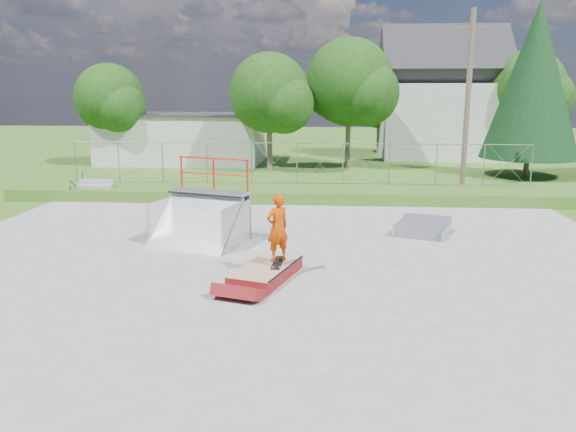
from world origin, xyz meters
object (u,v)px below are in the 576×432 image
Objects in this scene: grind_box at (266,272)px; skater at (277,231)px; quarter_pipe at (197,204)px; flat_bank_ramp at (423,228)px.

skater reaches higher than grind_box.
grind_box is 3.96m from quarter_pipe.
grind_box is 1.49× the size of flat_bank_ramp.
flat_bank_ramp is at bearing -170.99° from skater.
flat_bank_ramp is at bearing 63.01° from grind_box.
quarter_pipe is at bearing -85.83° from skater.
skater is (2.63, -2.90, -0.05)m from quarter_pipe.
flat_bank_ramp is 6.26m from skater.
flat_bank_ramp is at bearing 31.16° from quarter_pipe.
flat_bank_ramp is 1.01× the size of skater.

